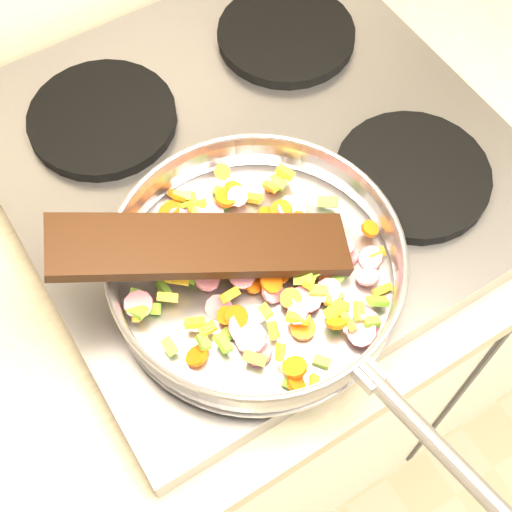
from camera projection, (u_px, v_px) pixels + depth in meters
cooktop at (254, 160)px, 0.91m from camera, size 0.60×0.60×0.04m
grate_fl at (213, 284)px, 0.79m from camera, size 0.19×0.19×0.02m
grate_fr at (412, 175)px, 0.86m from camera, size 0.19×0.19×0.02m
grate_bl at (102, 118)px, 0.91m from camera, size 0.19×0.19×0.02m
grate_br at (286, 35)px, 0.98m from camera, size 0.19×0.19×0.02m
saute_pan at (257, 266)px, 0.76m from camera, size 0.36×0.52×0.06m
vegetable_heap at (255, 264)px, 0.77m from camera, size 0.29×0.30×0.04m
wooden_spatula at (204, 246)px, 0.73m from camera, size 0.31×0.19×0.09m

